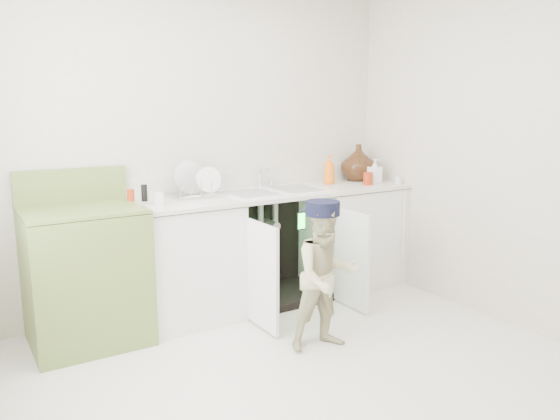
% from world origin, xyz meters
% --- Properties ---
extents(ground, '(3.50, 3.50, 0.00)m').
position_xyz_m(ground, '(0.00, 0.00, 0.00)').
color(ground, silver).
rests_on(ground, ground).
extents(room_shell, '(6.00, 5.50, 1.26)m').
position_xyz_m(room_shell, '(0.00, 0.00, 1.25)').
color(room_shell, beige).
rests_on(room_shell, ground).
extents(counter_run, '(2.44, 1.02, 1.23)m').
position_xyz_m(counter_run, '(0.58, 1.21, 0.47)').
color(counter_run, silver).
rests_on(counter_run, ground).
extents(avocado_stove, '(0.74, 0.65, 1.15)m').
position_xyz_m(avocado_stove, '(-0.94, 1.18, 0.47)').
color(avocado_stove, olive).
rests_on(avocado_stove, ground).
extents(repair_worker, '(0.52, 0.84, 0.98)m').
position_xyz_m(repair_worker, '(0.37, 0.25, 0.50)').
color(repair_worker, tan).
rests_on(repair_worker, ground).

